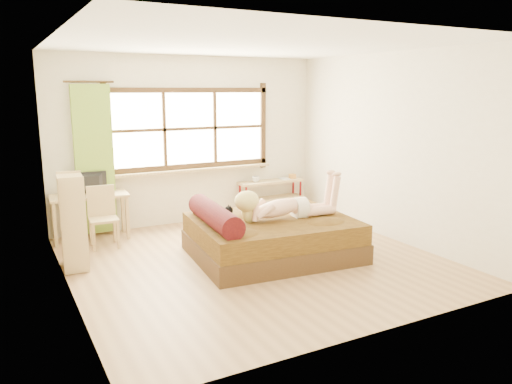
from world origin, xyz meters
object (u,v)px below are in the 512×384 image
kitten (219,214)px  chair (103,213)px  woman (285,195)px  bed (269,236)px  desk (89,201)px  bookshelf (73,221)px  pipe_shelf (271,189)px

kitten → chair: (-1.16, 1.42, -0.16)m
woman → chair: 2.59m
bed → desk: (-1.93, 1.89, 0.31)m
chair → bookshelf: bearing=-119.4°
desk → chair: 0.40m
pipe_shelf → bed: bearing=-120.8°
kitten → bookshelf: 1.78m
pipe_shelf → bookshelf: size_ratio=1.03×
chair → bookshelf: bookshelf is taller
chair → bookshelf: 0.92m
chair → pipe_shelf: chair is taller
woman → bookshelf: 2.66m
chair → pipe_shelf: bearing=13.0°
woman → chair: woman is taller
bed → bookshelf: (-2.32, 0.76, 0.32)m
kitten → pipe_shelf: 2.67m
kitten → bookshelf: bearing=163.3°
bookshelf → kitten: bearing=-16.9°
pipe_shelf → bookshelf: bearing=-160.6°
kitten → pipe_shelf: bearing=51.1°
kitten → chair: chair is taller
woman → pipe_shelf: 2.32m
bookshelf → pipe_shelf: bearing=24.5°
bed → chair: chair is taller
bed → desk: 2.72m
desk → pipe_shelf: pipe_shelf is taller
bed → chair: bearing=145.4°
bed → pipe_shelf: bed is taller
desk → bookshelf: 1.20m
desk → pipe_shelf: size_ratio=0.93×
chair → bed: bearing=-36.0°
kitten → bookshelf: (-1.65, 0.66, -0.04)m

